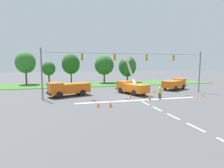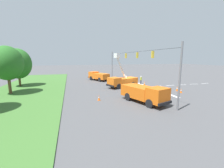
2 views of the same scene
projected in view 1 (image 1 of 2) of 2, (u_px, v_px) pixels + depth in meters
ground_plane at (130, 96)px, 27.82m from camera, size 200.00×200.00×0.00m
grass_verge at (105, 84)px, 45.12m from camera, size 56.00×12.00×0.10m
lane_markings at (144, 102)px, 22.82m from camera, size 17.60×15.25×0.01m
signal_gantry at (130, 67)px, 27.32m from camera, size 26.20×0.33×7.20m
tree_far_west at (25, 62)px, 42.71m from camera, size 4.68×4.84×8.15m
tree_west at (49, 69)px, 44.39m from camera, size 3.28×2.91×5.77m
tree_centre at (71, 64)px, 45.38m from camera, size 4.61×4.22×7.72m
tree_east at (104, 65)px, 46.58m from camera, size 5.13×4.48×7.38m
tree_far_east at (127, 66)px, 48.85m from camera, size 4.90×4.88×7.38m
utility_truck_bucket_lift at (132, 86)px, 29.24m from camera, size 4.25×6.52×6.40m
utility_truck_support_near at (69, 88)px, 27.35m from camera, size 6.85×4.30×2.22m
utility_truck_support_far at (174, 84)px, 34.44m from camera, size 6.29×4.84×2.09m
road_worker at (160, 92)px, 24.94m from camera, size 0.51×0.47×1.77m
traffic_cone_foreground_left at (154, 91)px, 30.33m from camera, size 0.36×0.36×0.70m
traffic_cone_foreground_right at (203, 95)px, 26.90m from camera, size 0.36×0.36×0.62m
traffic_cone_mid_left at (98, 104)px, 20.28m from camera, size 0.36×0.36×0.72m
traffic_cone_mid_right at (110, 103)px, 20.28m from camera, size 0.36×0.36×0.83m
traffic_cone_near_bucket at (150, 97)px, 24.57m from camera, size 0.36×0.36×0.82m
traffic_cone_lane_edge_a at (131, 96)px, 25.96m from camera, size 0.36×0.36×0.60m
traffic_cone_lane_edge_b at (82, 89)px, 33.16m from camera, size 0.36×0.36×0.72m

